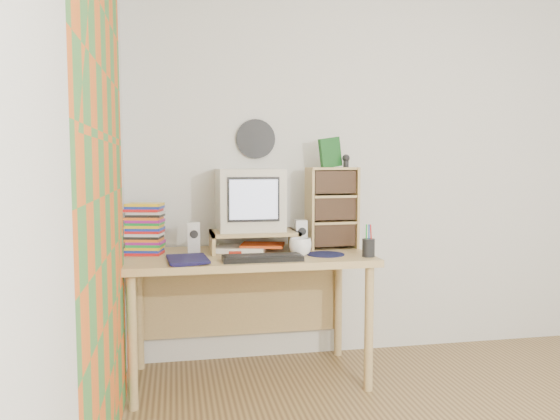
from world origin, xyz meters
name	(u,v)px	position (x,y,z in m)	size (l,w,h in m)	color
back_wall	(391,167)	(0.00, 1.75, 1.25)	(3.50, 3.50, 0.00)	silver
left_wall	(70,172)	(-1.75, 0.00, 1.25)	(3.50, 3.50, 0.00)	silver
curtain	(105,195)	(-1.71, 0.48, 1.15)	(2.20, 2.20, 0.00)	#D95E1E
wall_disc	(256,139)	(-0.93, 1.73, 1.43)	(0.25, 0.25, 0.02)	black
desk	(247,274)	(-1.03, 1.44, 0.62)	(1.40, 0.70, 0.75)	tan
monitor_riser	(254,235)	(-0.98, 1.48, 0.84)	(0.52, 0.30, 0.12)	tan
crt_monitor	(250,200)	(-0.99, 1.53, 1.06)	(0.39, 0.39, 0.37)	beige
speaker_left	(194,238)	(-1.34, 1.43, 0.84)	(0.07, 0.07, 0.19)	silver
speaker_right	(301,235)	(-0.70, 1.45, 0.84)	(0.07, 0.07, 0.19)	silver
keyboard	(262,258)	(-0.98, 1.14, 0.76)	(0.43, 0.14, 0.03)	black
dvd_stack	(145,230)	(-1.61, 1.48, 0.89)	(0.20, 0.14, 0.28)	brown
cd_rack	(332,208)	(-0.49, 1.50, 1.00)	(0.30, 0.16, 0.50)	tan
mug	(300,247)	(-0.75, 1.25, 0.80)	(0.13, 0.13, 0.10)	white
diary	(168,258)	(-1.48, 1.18, 0.78)	(0.25, 0.19, 0.05)	#13103B
mousepad	(326,254)	(-0.59, 1.27, 0.75)	(0.22, 0.22, 0.00)	#101336
pen_cup	(368,244)	(-0.38, 1.16, 0.82)	(0.07, 0.07, 0.14)	black
papers	(249,248)	(-1.01, 1.49, 0.77)	(0.29, 0.21, 0.04)	white
red_box	(235,255)	(-1.12, 1.25, 0.77)	(0.07, 0.04, 0.04)	#B22413
game_box	(330,153)	(-0.50, 1.51, 1.34)	(0.14, 0.03, 0.18)	#17511D
webcam	(346,161)	(-0.40, 1.49, 1.29)	(0.05, 0.05, 0.08)	black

